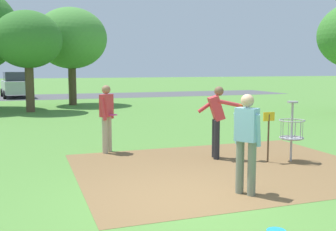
% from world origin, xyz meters
% --- Properties ---
extents(ground_plane, '(160.00, 160.00, 0.00)m').
position_xyz_m(ground_plane, '(0.00, 0.00, 0.00)').
color(ground_plane, '#518438').
extents(dirt_tee_pad, '(6.25, 4.90, 0.01)m').
position_xyz_m(dirt_tee_pad, '(1.55, 1.73, 0.00)').
color(dirt_tee_pad, brown).
rests_on(dirt_tee_pad, ground).
extents(disc_golf_basket, '(0.98, 0.58, 1.39)m').
position_xyz_m(disc_golf_basket, '(3.21, 1.81, 0.75)').
color(disc_golf_basket, '#9E9EA3').
rests_on(disc_golf_basket, ground).
extents(player_throwing, '(1.01, 0.72, 1.71)m').
position_xyz_m(player_throwing, '(1.79, 2.66, 0.99)').
color(player_throwing, '#232328').
rests_on(player_throwing, ground).
extents(player_waiting_left, '(0.45, 0.48, 1.71)m').
position_xyz_m(player_waiting_left, '(1.04, 0.00, 0.97)').
color(player_waiting_left, slate).
rests_on(player_waiting_left, ground).
extents(player_waiting_right, '(0.45, 0.47, 1.71)m').
position_xyz_m(player_waiting_right, '(-0.53, 4.17, 0.97)').
color(player_waiting_right, tan).
rests_on(player_waiting_right, ground).
extents(frisbee_by_tee, '(0.26, 0.26, 0.02)m').
position_xyz_m(frisbee_by_tee, '(0.62, -1.53, 0.01)').
color(frisbee_by_tee, '#1E93DB').
rests_on(frisbee_by_tee, ground).
extents(tree_near_left, '(4.05, 4.05, 5.53)m').
position_xyz_m(tree_near_left, '(0.07, 17.91, 3.79)').
color(tree_near_left, brown).
rests_on(tree_near_left, ground).
extents(tree_mid_center, '(3.21, 3.21, 4.85)m').
position_xyz_m(tree_mid_center, '(-2.28, 14.76, 3.45)').
color(tree_mid_center, brown).
rests_on(tree_mid_center, ground).
extents(parking_lot_strip, '(36.00, 6.00, 0.01)m').
position_xyz_m(parking_lot_strip, '(0.00, 25.18, 0.00)').
color(parking_lot_strip, '#4C4C51').
rests_on(parking_lot_strip, ground).
extents(parked_car_leftmost, '(2.34, 4.38, 1.84)m').
position_xyz_m(parked_car_leftmost, '(-3.14, 25.28, 0.92)').
color(parked_car_leftmost, '#B2B7BC').
rests_on(parked_car_leftmost, ground).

